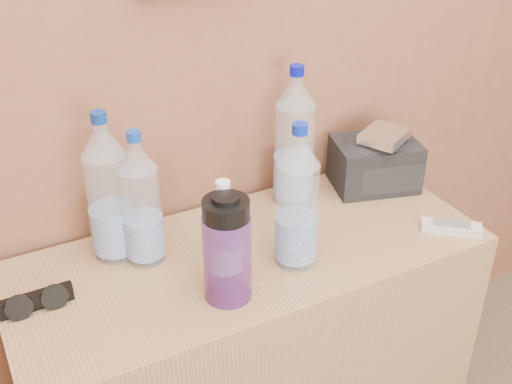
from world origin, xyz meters
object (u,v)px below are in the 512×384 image
pet_small (225,241)px  foil_packet (384,136)px  dresser (250,360)px  pet_large_d (297,204)px  pet_large_a (109,195)px  pet_large_b (141,205)px  nalgene_bottle (227,249)px  toiletry_bag (375,161)px  ac_remote (452,228)px  pet_large_c (294,144)px  sunglasses (36,301)px

pet_small → foil_packet: size_ratio=2.12×
dresser → pet_large_d: pet_large_d is taller
pet_large_a → foil_packet: (0.73, -0.05, 0.01)m
pet_large_b → nalgene_bottle: bearing=-62.7°
toiletry_bag → ac_remote: bearing=-67.2°
dresser → pet_large_c: 0.58m
pet_large_b → sunglasses: size_ratio=2.12×
pet_large_c → sunglasses: bearing=-169.3°
pet_large_b → foil_packet: size_ratio=2.66×
pet_large_a → pet_large_d: (0.36, -0.22, -0.01)m
pet_small → toiletry_bag: (0.55, 0.20, -0.04)m
pet_large_d → pet_small: pet_large_d is taller
pet_small → toiletry_bag: pet_small is taller
pet_large_d → sunglasses: pet_large_d is taller
pet_large_d → nalgene_bottle: (-0.19, -0.04, -0.03)m
pet_large_b → pet_large_d: bearing=-29.7°
toiletry_bag → foil_packet: bearing=-75.1°
foil_packet → pet_small: bearing=-162.4°
pet_large_d → ac_remote: 0.43m
ac_remote → foil_packet: size_ratio=1.20×
pet_large_d → ac_remote: (0.40, -0.08, -0.14)m
dresser → foil_packet: bearing=11.5°
ac_remote → toiletry_bag: toiletry_bag is taller
pet_large_d → sunglasses: size_ratio=2.27×
pet_large_b → pet_small: pet_large_b is taller
pet_small → sunglasses: 0.41m
pet_large_d → foil_packet: 0.41m
nalgene_bottle → ac_remote: bearing=-3.5°
dresser → pet_small: 0.48m
pet_large_a → ac_remote: bearing=-21.3°
pet_large_d → sunglasses: (-0.56, 0.11, -0.13)m
foil_packet → nalgene_bottle: bearing=-159.3°
pet_large_b → pet_large_c: size_ratio=0.86×
dresser → nalgene_bottle: (-0.11, -0.12, 0.47)m
pet_large_d → toiletry_bag: bearing=28.4°
pet_large_c → pet_large_a: bearing=-177.8°
pet_large_a → nalgene_bottle: (0.17, -0.26, -0.04)m
pet_large_b → foil_packet: pet_large_b is taller
pet_small → sunglasses: size_ratio=1.69×
pet_large_c → nalgene_bottle: size_ratio=1.51×
pet_large_b → toiletry_bag: 0.67m
pet_large_c → pet_small: (-0.31, -0.24, -0.05)m
pet_large_d → toiletry_bag: pet_large_d is taller
pet_large_a → pet_small: pet_large_a is taller
pet_large_c → sunglasses: 0.72m
pet_large_d → dresser: bearing=133.9°
sunglasses → toiletry_bag: 0.94m
pet_large_c → toiletry_bag: size_ratio=1.68×
dresser → pet_small: (-0.10, -0.08, 0.47)m
pet_large_b → nalgene_bottle: pet_large_b is taller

